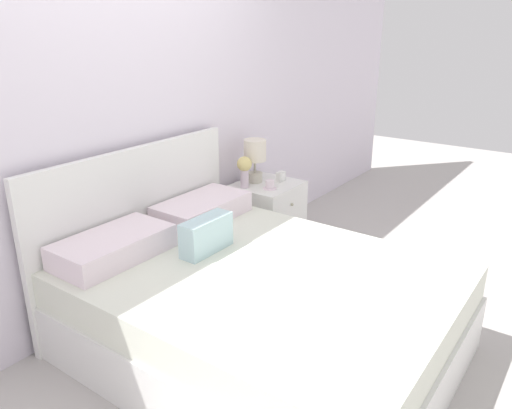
{
  "coord_description": "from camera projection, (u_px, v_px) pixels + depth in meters",
  "views": [
    {
      "loc": [
        -2.0,
        -2.43,
        1.81
      ],
      "look_at": [
        0.58,
        -0.56,
        0.64
      ],
      "focal_mm": 35.0,
      "sensor_mm": 36.0,
      "label": 1
    }
  ],
  "objects": [
    {
      "name": "ground_plane",
      "position": [
        142.0,
        298.0,
        3.49
      ],
      "size": [
        12.0,
        12.0,
        0.0
      ],
      "primitive_type": "plane",
      "color": "#BCB7B2"
    },
    {
      "name": "flower_vase",
      "position": [
        245.0,
        168.0,
        3.89
      ],
      "size": [
        0.12,
        0.12,
        0.25
      ],
      "color": "silver",
      "rests_on": "nightstand"
    },
    {
      "name": "table_lamp",
      "position": [
        255.0,
        155.0,
        4.01
      ],
      "size": [
        0.18,
        0.18,
        0.35
      ],
      "color": "beige",
      "rests_on": "nightstand"
    },
    {
      "name": "wall_back",
      "position": [
        118.0,
        111.0,
        3.08
      ],
      "size": [
        8.0,
        0.06,
        2.6
      ],
      "color": "white",
      "rests_on": "ground_plane"
    },
    {
      "name": "alarm_clock",
      "position": [
        281.0,
        176.0,
        4.09
      ],
      "size": [
        0.08,
        0.05,
        0.08
      ],
      "color": "white",
      "rests_on": "nightstand"
    },
    {
      "name": "nightstand",
      "position": [
        267.0,
        217.0,
        4.13
      ],
      "size": [
        0.52,
        0.49,
        0.59
      ],
      "color": "white",
      "rests_on": "ground_plane"
    },
    {
      "name": "bed",
      "position": [
        251.0,
        304.0,
        2.86
      ],
      "size": [
        1.62,
        2.04,
        1.07
      ],
      "color": "white",
      "rests_on": "ground_plane"
    },
    {
      "name": "teacup",
      "position": [
        270.0,
        185.0,
        3.9
      ],
      "size": [
        0.11,
        0.11,
        0.07
      ],
      "color": "white",
      "rests_on": "nightstand"
    }
  ]
}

